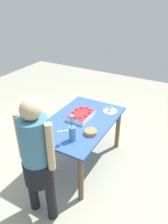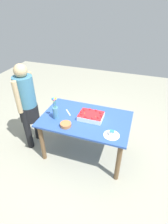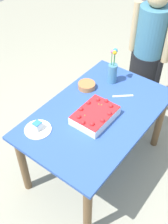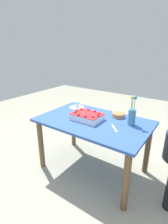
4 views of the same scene
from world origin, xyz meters
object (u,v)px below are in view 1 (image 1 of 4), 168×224
object	(u,v)px
cake_knife	(64,131)
fruit_bowl	(91,132)
serving_plate_with_slice	(110,110)
sheet_cake	(81,115)
flower_vase	(72,132)
person_standing	(37,156)

from	to	relation	value
cake_knife	fruit_bowl	size ratio (longest dim) A/B	1.19
fruit_bowl	serving_plate_with_slice	bearing A→B (deg)	-178.69
sheet_cake	fruit_bowl	size ratio (longest dim) A/B	2.29
flower_vase	person_standing	distance (m)	0.56
flower_vase	fruit_bowl	distance (m)	0.28
serving_plate_with_slice	person_standing	world-z (taller)	person_standing
cake_knife	person_standing	world-z (taller)	person_standing
sheet_cake	fruit_bowl	distance (m)	0.42
serving_plate_with_slice	fruit_bowl	world-z (taller)	serving_plate_with_slice
cake_knife	flower_vase	distance (m)	0.26
sheet_cake	flower_vase	xyz separation A→B (m)	(0.51, 0.17, 0.08)
fruit_bowl	person_standing	world-z (taller)	person_standing
cake_knife	fruit_bowl	bearing A→B (deg)	-24.78
person_standing	cake_knife	bearing A→B (deg)	9.81
sheet_cake	cake_knife	xyz separation A→B (m)	(0.39, -0.03, -0.04)
cake_knife	flower_vase	size ratio (longest dim) A/B	0.54
cake_knife	fruit_bowl	world-z (taller)	fruit_bowl
flower_vase	person_standing	bearing A→B (deg)	-8.56
serving_plate_with_slice	person_standing	size ratio (longest dim) A/B	0.15
person_standing	flower_vase	bearing A→B (deg)	-8.56
sheet_cake	flower_vase	world-z (taller)	flower_vase
serving_plate_with_slice	flower_vase	distance (m)	0.90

